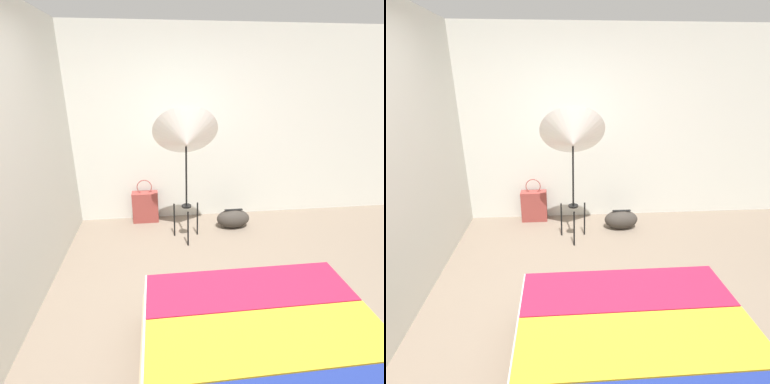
% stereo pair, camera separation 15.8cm
% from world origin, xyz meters
% --- Properties ---
extents(ground_plane, '(14.00, 14.00, 0.00)m').
position_xyz_m(ground_plane, '(0.00, 0.00, 0.00)').
color(ground_plane, '#756656').
extents(wall_back, '(8.00, 0.05, 2.60)m').
position_xyz_m(wall_back, '(0.00, 2.28, 1.30)').
color(wall_back, beige).
rests_on(wall_back, ground_plane).
extents(wall_side_left, '(0.05, 8.00, 2.60)m').
position_xyz_m(wall_side_left, '(-1.57, 1.00, 1.30)').
color(wall_side_left, beige).
rests_on(wall_side_left, ground_plane).
extents(photo_umbrella, '(0.77, 0.62, 1.68)m').
position_xyz_m(photo_umbrella, '(-0.09, 1.57, 1.30)').
color(photo_umbrella, black).
rests_on(photo_umbrella, ground_plane).
extents(tote_bag, '(0.36, 0.17, 0.63)m').
position_xyz_m(tote_bag, '(-0.62, 2.14, 0.23)').
color(tote_bag, brown).
rests_on(tote_bag, ground_plane).
extents(duffel_bag, '(0.45, 0.26, 0.27)m').
position_xyz_m(duffel_bag, '(0.58, 1.80, 0.13)').
color(duffel_bag, '#332D28').
rests_on(duffel_bag, ground_plane).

